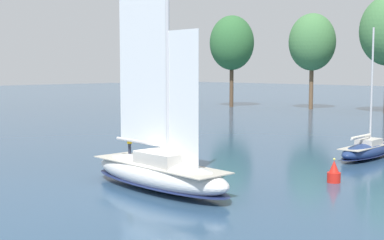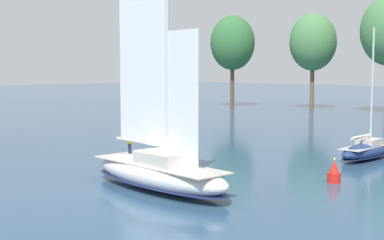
# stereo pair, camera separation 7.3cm
# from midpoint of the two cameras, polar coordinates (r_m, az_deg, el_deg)

# --- Properties ---
(ground_plane) EXTENTS (400.00, 400.00, 0.00)m
(ground_plane) POSITION_cam_midpoint_polar(r_m,az_deg,el_deg) (33.35, -3.67, -7.38)
(ground_plane) COLOR #2D4C6B
(tree_shore_left) EXTENTS (8.47, 8.47, 17.44)m
(tree_shore_left) POSITION_cam_midpoint_polar(r_m,az_deg,el_deg) (100.48, 12.67, 8.09)
(tree_shore_left) COLOR brown
(tree_shore_left) RESTS_ON ground
(tree_shore_center) EXTENTS (8.58, 8.58, 17.65)m
(tree_shore_center) POSITION_cam_midpoint_polar(r_m,az_deg,el_deg) (104.55, 4.25, 8.18)
(tree_shore_center) COLOR brown
(tree_shore_center) RESTS_ON ground
(sailboat_main) EXTENTS (12.00, 4.02, 16.24)m
(sailboat_main) POSITION_cam_midpoint_polar(r_m,az_deg,el_deg) (33.08, -3.66, -5.27)
(sailboat_main) COLOR silver
(sailboat_main) RESTS_ON ground
(sailboat_moored_mid_channel) EXTENTS (2.37, 7.89, 10.80)m
(sailboat_moored_mid_channel) POSITION_cam_midpoint_polar(r_m,az_deg,el_deg) (46.59, 18.09, -3.04)
(sailboat_moored_mid_channel) COLOR navy
(sailboat_moored_mid_channel) RESTS_ON ground
(channel_buoy) EXTENTS (0.88, 0.88, 1.62)m
(channel_buoy) POSITION_cam_midpoint_polar(r_m,az_deg,el_deg) (36.32, 14.85, -5.47)
(channel_buoy) COLOR red
(channel_buoy) RESTS_ON ground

